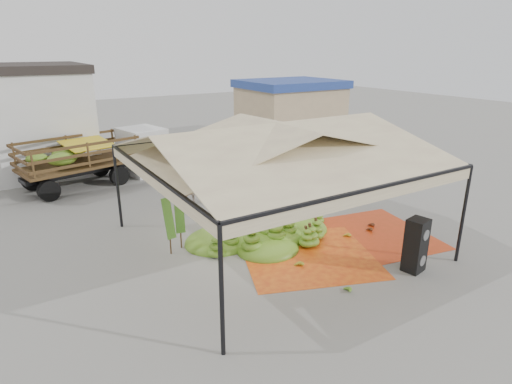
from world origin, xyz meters
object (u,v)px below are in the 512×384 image
truck_right (245,145)px  vendor (188,182)px  truck_left (102,153)px  speaker_stack (416,245)px  banana_heap (262,221)px

truck_right → vendor: bearing=-148.3°
vendor → truck_left: bearing=-53.3°
speaker_stack → truck_right: bearing=71.7°
speaker_stack → vendor: vendor is taller
speaker_stack → truck_left: size_ratio=0.23×
banana_heap → vendor: bearing=99.9°
vendor → truck_right: size_ratio=0.30×
banana_heap → truck_right: (3.96, 7.98, 0.65)m
vendor → truck_right: (4.74, 3.50, 0.33)m
truck_left → truck_right: bearing=-24.3°
speaker_stack → truck_left: (-5.60, 13.68, 0.62)m
vendor → speaker_stack: bearing=121.7°
truck_right → banana_heap: bearing=-121.2°
banana_heap → truck_right: truck_right is taller
truck_left → speaker_stack: bearing=-80.9°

